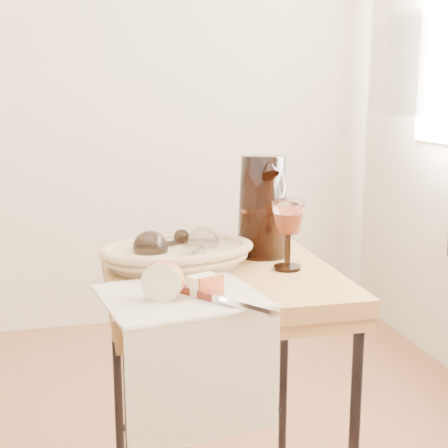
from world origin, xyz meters
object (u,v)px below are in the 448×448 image
object	(u,v)px
tea_towel	(180,296)
apple_half	(164,280)
goblet_lying_a	(164,245)
pitcher	(263,206)
bread_basket	(178,256)
wine_goblet	(288,235)
side_table	(222,406)
goblet_lying_b	(199,247)
table_knife	(223,299)

from	to	relation	value
tea_towel	apple_half	size ratio (longest dim) A/B	3.59
goblet_lying_a	apple_half	world-z (taller)	goblet_lying_a
goblet_lying_a	pitcher	size ratio (longest dim) A/B	0.46
goblet_lying_a	bread_basket	bearing A→B (deg)	118.31
pitcher	wine_goblet	bearing A→B (deg)	-83.73
goblet_lying_a	wine_goblet	xyz separation A→B (m)	(0.28, -0.09, 0.03)
side_table	apple_half	xyz separation A→B (m)	(-0.16, -0.18, 0.39)
bread_basket	goblet_lying_b	size ratio (longest dim) A/B	2.56
tea_towel	pitcher	bearing A→B (deg)	37.63
goblet_lying_a	goblet_lying_b	bearing A→B (deg)	121.25
tea_towel	bread_basket	world-z (taller)	bread_basket
tea_towel	apple_half	distance (m)	0.06
tea_towel	apple_half	world-z (taller)	apple_half
side_table	wine_goblet	xyz separation A→B (m)	(0.16, -0.01, 0.43)
table_knife	bread_basket	bearing A→B (deg)	151.21
side_table	apple_half	world-z (taller)	apple_half
pitcher	bread_basket	bearing A→B (deg)	-166.23
goblet_lying_b	table_knife	xyz separation A→B (m)	(-0.01, -0.28, -0.04)
tea_towel	goblet_lying_a	bearing A→B (deg)	79.53
tea_towel	wine_goblet	world-z (taller)	wine_goblet
wine_goblet	table_knife	world-z (taller)	wine_goblet
side_table	table_knife	world-z (taller)	table_knife
pitcher	wine_goblet	xyz separation A→B (m)	(0.02, -0.14, -0.04)
side_table	goblet_lying_b	distance (m)	0.40
side_table	bread_basket	bearing A→B (deg)	144.39
apple_half	table_knife	distance (m)	0.13
table_knife	goblet_lying_b	bearing A→B (deg)	141.71
wine_goblet	table_knife	bearing A→B (deg)	-133.72
table_knife	wine_goblet	bearing A→B (deg)	99.41
goblet_lying_a	wine_goblet	size ratio (longest dim) A/B	0.81
tea_towel	table_knife	xyz separation A→B (m)	(0.07, -0.07, 0.01)
tea_towel	side_table	bearing A→B (deg)	41.37
goblet_lying_a	goblet_lying_b	distance (m)	0.09
goblet_lying_b	wine_goblet	size ratio (longest dim) A/B	0.77
side_table	wine_goblet	bearing A→B (deg)	-3.95
apple_half	table_knife	bearing A→B (deg)	-4.45
goblet_lying_b	bread_basket	bearing A→B (deg)	92.18
pitcher	tea_towel	bearing A→B (deg)	-134.04
bread_basket	apple_half	distance (m)	0.25
wine_goblet	apple_half	distance (m)	0.36
goblet_lying_b	table_knife	distance (m)	0.28
pitcher	apple_half	xyz separation A→B (m)	(-0.30, -0.31, -0.08)
bread_basket	goblet_lying_b	bearing A→B (deg)	-27.17
wine_goblet	goblet_lying_a	bearing A→B (deg)	161.68
tea_towel	bread_basket	size ratio (longest dim) A/B	0.94
side_table	apple_half	size ratio (longest dim) A/B	7.93
side_table	goblet_lying_b	world-z (taller)	goblet_lying_b
bread_basket	goblet_lying_a	size ratio (longest dim) A/B	2.43
goblet_lying_a	apple_half	xyz separation A→B (m)	(-0.04, -0.26, -0.01)
bread_basket	goblet_lying_a	xyz separation A→B (m)	(-0.03, 0.01, 0.03)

